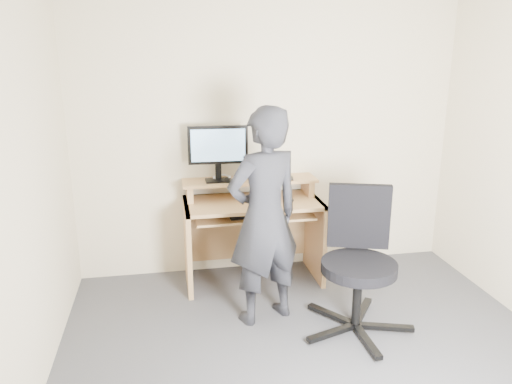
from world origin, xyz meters
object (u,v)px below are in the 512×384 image
object	(u,v)px
office_chair	(359,256)
person	(264,217)
desk	(251,220)
monitor	(218,148)

from	to	relation	value
office_chair	person	size ratio (longest dim) A/B	0.63
desk	monitor	distance (m)	0.72
desk	person	world-z (taller)	person
monitor	person	xyz separation A→B (m)	(0.25, -0.80, -0.37)
person	desk	bearing A→B (deg)	-113.00
monitor	person	bearing A→B (deg)	-70.28
office_chair	person	xyz separation A→B (m)	(-0.66, 0.23, 0.26)
monitor	office_chair	bearing A→B (deg)	-46.06
desk	office_chair	size ratio (longest dim) A/B	1.15
monitor	office_chair	size ratio (longest dim) A/B	0.50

